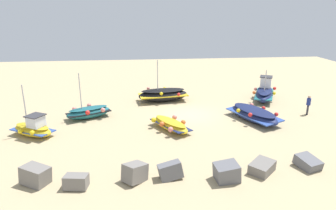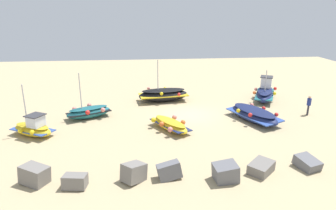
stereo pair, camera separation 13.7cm
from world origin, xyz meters
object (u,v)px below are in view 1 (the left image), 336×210
object	(u,v)px
person_walking	(308,104)
fishing_boat_5	(89,112)
fishing_boat_4	(264,92)
fishing_boat_2	(33,128)
fishing_boat_0	(163,95)
fishing_boat_1	(170,125)
fishing_boat_3	(254,114)

from	to	relation	value
person_walking	fishing_boat_5	bearing A→B (deg)	23.06
fishing_boat_5	person_walking	distance (m)	17.53
fishing_boat_4	fishing_boat_5	bearing A→B (deg)	128.36
fishing_boat_2	person_walking	world-z (taller)	fishing_boat_2
fishing_boat_5	person_walking	size ratio (longest dim) A/B	2.29
fishing_boat_0	fishing_boat_1	world-z (taller)	fishing_boat_0
fishing_boat_2	fishing_boat_3	distance (m)	15.90
fishing_boat_5	fishing_boat_1	bearing A→B (deg)	-51.57
fishing_boat_1	fishing_boat_2	distance (m)	9.30
fishing_boat_0	person_walking	bearing A→B (deg)	-31.22
fishing_boat_2	fishing_boat_4	size ratio (longest dim) A/B	0.75
fishing_boat_0	fishing_boat_3	world-z (taller)	fishing_boat_0
fishing_boat_2	fishing_boat_4	xyz separation A→B (m)	(-18.97, -6.55, 0.14)
fishing_boat_1	fishing_boat_3	distance (m)	6.65
fishing_boat_5	fishing_boat_0	bearing A→B (deg)	7.18
fishing_boat_4	fishing_boat_0	bearing A→B (deg)	113.26
fishing_boat_0	fishing_boat_3	size ratio (longest dim) A/B	0.97
person_walking	fishing_boat_1	bearing A→B (deg)	36.47
fishing_boat_5	fishing_boat_4	bearing A→B (deg)	-12.67
fishing_boat_1	fishing_boat_2	bearing A→B (deg)	59.69
fishing_boat_1	fishing_boat_4	bearing A→B (deg)	-87.07
person_walking	fishing_boat_2	bearing A→B (deg)	32.33
fishing_boat_1	person_walking	distance (m)	11.57
fishing_boat_1	fishing_boat_3	world-z (taller)	fishing_boat_3
fishing_boat_3	person_walking	distance (m)	4.93
fishing_boat_2	fishing_boat_5	xyz separation A→B (m)	(-3.21, -3.15, -0.05)
fishing_boat_3	fishing_boat_5	distance (m)	12.79
fishing_boat_0	fishing_boat_2	xyz separation A→B (m)	(9.42, 7.04, -0.08)
fishing_boat_3	fishing_boat_5	size ratio (longest dim) A/B	1.34
fishing_boat_0	fishing_boat_5	distance (m)	7.33
fishing_boat_1	fishing_boat_2	size ratio (longest dim) A/B	1.05
fishing_boat_1	person_walking	size ratio (longest dim) A/B	2.31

